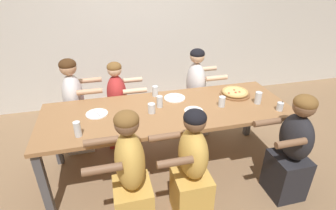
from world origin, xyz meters
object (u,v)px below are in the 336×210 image
drinking_glass_f (222,102)px  diner_near_midleft (131,179)px  drinking_glass_b (155,92)px  diner_near_center (192,171)px  drinking_glass_a (160,102)px  diner_near_right (292,152)px  drinking_glass_e (258,99)px  empty_plate_a (97,114)px  diner_far_left (76,110)px  diner_far_midright (195,96)px  empty_plate_b (175,98)px  drinking_glass_c (152,109)px  drinking_glass_d (78,130)px  diner_far_midleft (119,108)px  cocktail_glass_blue (280,107)px  empty_plate_c (194,111)px  pizza_board_main (235,93)px

drinking_glass_f → diner_near_midleft: bearing=-150.6°
drinking_glass_b → drinking_glass_f: bearing=-33.6°
drinking_glass_b → diner_near_center: size_ratio=0.11×
drinking_glass_a → diner_near_right: (1.12, -0.74, -0.31)m
drinking_glass_e → diner_near_midleft: (-1.46, -0.56, -0.29)m
diner_near_midleft → diner_near_center: bearing=-90.0°
empty_plate_a → drinking_glass_b: size_ratio=1.84×
drinking_glass_a → diner_far_left: diner_far_left is taller
diner_far_left → drinking_glass_f: bearing=64.5°
drinking_glass_f → diner_far_midright: bearing=91.4°
empty_plate_b → drinking_glass_c: size_ratio=2.36×
drinking_glass_b → drinking_glass_d: drinking_glass_d is taller
diner_far_midleft → drinking_glass_a: bearing=34.4°
cocktail_glass_blue → drinking_glass_c: size_ratio=1.07×
empty_plate_a → diner_far_midright: (1.27, 0.60, -0.23)m
empty_plate_c → diner_near_center: 0.66m
cocktail_glass_blue → drinking_glass_d: bearing=179.4°
diner_far_midleft → diner_near_right: bearing=48.8°
drinking_glass_e → diner_near_midleft: bearing=-158.9°
pizza_board_main → diner_far_midright: size_ratio=0.29×
diner_near_midleft → diner_near_right: diner_near_midleft is taller
empty_plate_b → cocktail_glass_blue: bearing=-28.5°
drinking_glass_f → cocktail_glass_blue: bearing=-22.7°
drinking_glass_d → pizza_board_main: bearing=13.9°
empty_plate_c → drinking_glass_d: 1.14m
drinking_glass_e → diner_far_left: diner_far_left is taller
empty_plate_a → empty_plate_b: same height
empty_plate_c → diner_far_left: (-1.23, 0.77, -0.24)m
empty_plate_a → diner_near_right: 1.94m
empty_plate_b → diner_far_midright: 0.65m
diner_far_midright → diner_far_midleft: (-1.03, -0.00, -0.05)m
diner_far_midleft → drinking_glass_c: bearing=23.4°
diner_near_midleft → diner_far_left: 1.43m
drinking_glass_c → diner_far_left: bearing=139.3°
drinking_glass_e → diner_near_center: bearing=-148.8°
drinking_glass_b → diner_near_midleft: diner_near_midleft is taller
empty_plate_c → drinking_glass_e: size_ratio=1.48×
drinking_glass_a → diner_near_midleft: bearing=-119.1°
drinking_glass_b → diner_far_left: size_ratio=0.10×
empty_plate_b → diner_far_left: 1.23m
empty_plate_c → drinking_glass_a: 0.37m
pizza_board_main → diner_far_left: bearing=164.0°
drinking_glass_c → diner_far_left: size_ratio=0.09×
empty_plate_a → diner_far_midright: size_ratio=0.18×
drinking_glass_a → diner_far_midright: bearing=43.8°
pizza_board_main → diner_near_center: 1.17m
diner_near_midleft → diner_far_midleft: (0.00, 1.34, -0.04)m
drinking_glass_e → diner_near_midleft: 1.59m
pizza_board_main → empty_plate_a: pizza_board_main is taller
empty_plate_c → diner_near_midleft: size_ratio=0.17×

